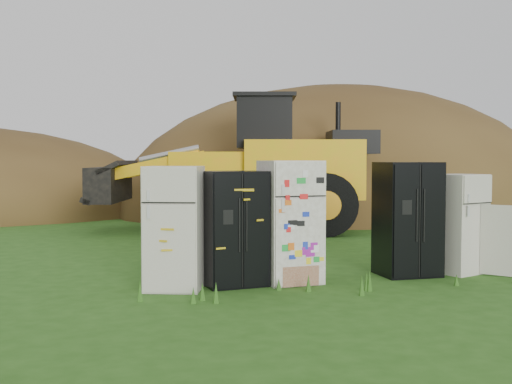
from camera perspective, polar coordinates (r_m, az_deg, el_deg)
ground at (r=9.99m, az=6.29°, el=-7.77°), size 120.00×120.00×0.00m
fridge_leftmost at (r=9.21m, az=-7.28°, el=-3.18°), size 0.99×0.97×1.76m
fridge_black_side at (r=9.43m, az=-1.97°, el=-3.24°), size 0.93×0.76×1.68m
fridge_sticker at (r=9.65m, az=3.07°, el=-2.64°), size 0.85×0.79×1.83m
fridge_black_right at (r=10.50m, az=13.32°, el=-2.33°), size 0.93×0.79×1.81m
fridge_open_door at (r=10.96m, az=17.57°, el=-2.69°), size 0.90×0.87×1.61m
wheel_loader at (r=16.49m, az=-2.32°, el=2.58°), size 7.76×4.92×3.49m
dirt_mound_right at (r=23.01m, az=7.79°, el=-1.68°), size 16.11×11.81×8.87m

